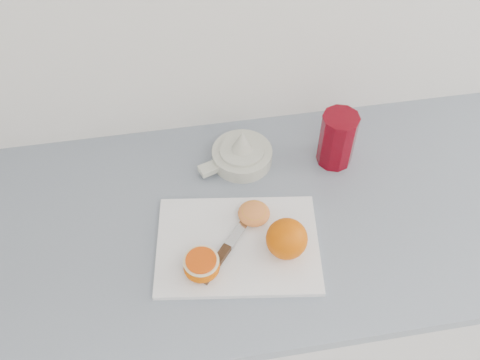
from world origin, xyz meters
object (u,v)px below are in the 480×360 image
Objects in this scene: red_tumbler at (337,141)px; cutting_board at (238,245)px; half_orange at (202,266)px; counter at (286,299)px; citrus_juicer at (241,154)px.

cutting_board is at bearing -142.35° from red_tumbler.
red_tumbler is at bearing 36.76° from half_orange.
cutting_board is 4.61× the size of half_orange.
half_orange reaches higher than cutting_board.
counter is 0.54m from red_tumbler.
cutting_board is at bearing -101.39° from citrus_juicer.
cutting_board is at bearing -152.80° from counter.
red_tumbler is (0.22, -0.03, 0.04)m from citrus_juicer.
citrus_juicer is at bearing 123.37° from counter.
red_tumbler is (0.12, 0.13, 0.51)m from counter.
red_tumbler is at bearing -7.98° from citrus_juicer.
red_tumbler reaches higher than citrus_juicer.
counter is 16.50× the size of red_tumbler.
half_orange reaches higher than counter.
counter is 0.48m from cutting_board.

